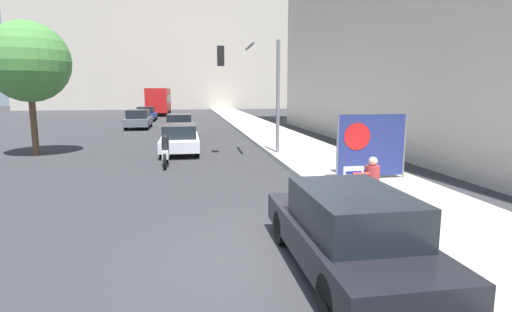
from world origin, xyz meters
The scene contains 14 objects.
ground_plane centered at (0.00, 0.00, 0.00)m, with size 160.00×160.00×0.00m, color #303033.
sidewalk_curb centered at (3.86, 15.00, 0.09)m, with size 3.69×90.00×0.17m, color #B7B2A8.
seated_protester centered at (2.80, 2.33, 0.79)m, with size 0.99×0.77×1.17m.
jogger_on_sidewalk centered at (3.50, 6.00, 0.98)m, with size 0.34×0.34×1.60m.
protest_banner centered at (4.03, 5.07, 1.25)m, with size 2.31×0.06×2.04m.
traffic_light_pole centered at (1.36, 11.05, 3.53)m, with size 2.76×2.53×4.96m.
parked_car_curbside centered at (0.88, -0.76, 0.70)m, with size 1.71×4.38×1.40m.
car_on_road_nearest centered at (-2.01, 12.85, 0.69)m, with size 1.77×4.74×1.36m.
car_on_road_midblock centered at (-2.18, 20.53, 0.71)m, with size 1.80×4.49×1.43m.
car_on_road_distant centered at (-5.47, 26.17, 0.74)m, with size 1.82×4.61×1.49m.
car_on_road_far_lane centered at (-5.66, 34.67, 0.70)m, with size 1.83×4.70×1.40m.
city_bus_on_road centered at (-5.14, 45.77, 1.87)m, with size 2.48×11.17×3.25m.
motorcycle_on_road centered at (-2.50, 9.34, 0.53)m, with size 0.28×2.13×1.23m.
street_tree_near_curb centered at (-8.52, 13.04, 4.20)m, with size 3.57×3.57×6.00m.
Camera 1 is at (-1.60, -6.53, 2.92)m, focal length 28.00 mm.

